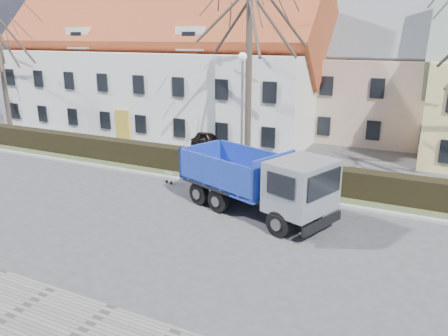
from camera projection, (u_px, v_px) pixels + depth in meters
The scene contains 12 objects.
ground at pixel (210, 228), 17.59m from camera, with size 120.00×120.00×0.00m, color #3F3F42.
curb_far at pixel (254, 191), 21.53m from camera, with size 80.00×0.30×0.12m, color #999997.
grass_strip at pixel (265, 182), 22.91m from camera, with size 80.00×3.00×0.10m, color #3D4929.
hedge at pixel (264, 172), 22.56m from camera, with size 60.00×0.90×1.30m, color black.
building_white at pixel (159, 69), 35.39m from camera, with size 26.80×10.80×9.50m, color silver, non-canonical shape.
building_pink at pixel (385, 84), 31.95m from camera, with size 10.80×8.80×8.00m, color tan, non-canonical shape.
tree_0 at pixel (2, 70), 32.65m from camera, with size 7.20×7.20×9.90m, color #3C322A, non-canonical shape.
tree_1 at pixel (249, 56), 23.89m from camera, with size 9.20×9.20×12.65m, color #3C322A, non-canonical shape.
dump_truck at pixel (250, 179), 18.89m from camera, with size 7.37×2.74×2.95m, color #162E9A, non-canonical shape.
streetlight at pixel (242, 115), 23.35m from camera, with size 0.52×0.52×6.68m, color gray, non-canonical shape.
cart_frame at pixel (166, 177), 22.77m from camera, with size 0.77×0.44×0.71m, color silver, non-canonical shape.
parked_car_a at pixel (210, 140), 29.44m from camera, with size 1.51×3.76×1.28m, color black.
Camera 1 is at (7.54, -14.26, 7.45)m, focal length 35.00 mm.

